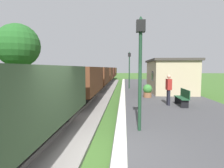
% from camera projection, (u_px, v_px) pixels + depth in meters
% --- Properties ---
extents(ground_plane, '(160.00, 160.00, 0.00)m').
position_uv_depth(ground_plane, '(104.00, 159.00, 4.69)').
color(ground_plane, '#3D6628').
extents(platform_edge_stripe, '(0.36, 60.00, 0.01)m').
position_uv_depth(platform_edge_stripe, '(120.00, 150.00, 4.64)').
color(platform_edge_stripe, silver).
rests_on(platform_edge_stripe, platform_slab).
extents(track_ballast, '(3.80, 60.00, 0.12)m').
position_uv_depth(track_ballast, '(13.00, 154.00, 4.84)').
color(track_ballast, gray).
rests_on(track_ballast, ground).
extents(rail_near, '(0.07, 60.00, 0.14)m').
position_uv_depth(rail_near, '(40.00, 150.00, 4.78)').
color(rail_near, slate).
rests_on(rail_near, track_ballast).
extents(freight_train, '(2.50, 39.20, 2.12)m').
position_uv_depth(freight_train, '(99.00, 76.00, 21.61)').
color(freight_train, '#384C33').
rests_on(freight_train, rail_near).
extents(station_hut, '(3.50, 5.80, 2.78)m').
position_uv_depth(station_hut, '(169.00, 76.00, 15.96)').
color(station_hut, tan).
rests_on(station_hut, platform_slab).
extents(bench_near_hut, '(0.42, 1.50, 0.91)m').
position_uv_depth(bench_near_hut, '(183.00, 97.00, 10.07)').
color(bench_near_hut, '#1E4C2D').
rests_on(bench_near_hut, platform_slab).
extents(person_waiting, '(0.28, 0.40, 1.71)m').
position_uv_depth(person_waiting, '(169.00, 88.00, 10.20)').
color(person_waiting, black).
rests_on(person_waiting, platform_slab).
extents(potted_planter, '(0.64, 0.64, 0.92)m').
position_uv_depth(potted_planter, '(148.00, 91.00, 12.99)').
color(potted_planter, brown).
rests_on(potted_planter, platform_slab).
extents(lamp_post_near, '(0.28, 0.28, 3.70)m').
position_uv_depth(lamp_post_near, '(140.00, 53.00, 5.90)').
color(lamp_post_near, '#193823').
rests_on(lamp_post_near, platform_slab).
extents(lamp_post_far, '(0.28, 0.28, 3.70)m').
position_uv_depth(lamp_post_far, '(129.00, 63.00, 18.51)').
color(lamp_post_far, '#193823').
rests_on(lamp_post_far, platform_slab).
extents(tree_trackside_far, '(2.96, 2.96, 5.33)m').
position_uv_depth(tree_trackside_far, '(18.00, 46.00, 12.64)').
color(tree_trackside_far, '#4C3823').
rests_on(tree_trackside_far, ground).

